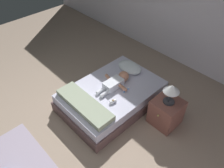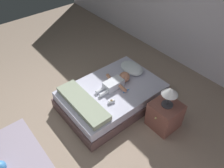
# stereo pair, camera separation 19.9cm
# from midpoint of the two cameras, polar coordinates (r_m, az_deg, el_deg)

# --- Properties ---
(ground_plane) EXTENTS (8.00, 8.00, 0.00)m
(ground_plane) POSITION_cam_midpoint_polar(r_m,az_deg,el_deg) (3.71, -16.25, -10.99)
(ground_plane) COLOR gray
(bed) EXTENTS (1.14, 1.70, 0.34)m
(bed) POSITION_cam_midpoint_polar(r_m,az_deg,el_deg) (3.82, -1.49, -3.10)
(bed) COLOR brown
(bed) RESTS_ON ground_plane
(pillow) EXTENTS (0.47, 0.33, 0.13)m
(pillow) POSITION_cam_midpoint_polar(r_m,az_deg,el_deg) (4.04, 3.14, 4.28)
(pillow) COLOR silver
(pillow) RESTS_ON bed
(baby) EXTENTS (0.51, 0.65, 0.18)m
(baby) POSITION_cam_midpoint_polar(r_m,az_deg,el_deg) (3.72, -0.42, 0.53)
(baby) COLOR silver
(baby) RESTS_ON bed
(toothbrush) EXTENTS (0.02, 0.14, 0.02)m
(toothbrush) POSITION_cam_midpoint_polar(r_m,az_deg,el_deg) (3.67, 2.23, -1.53)
(toothbrush) COLOR #2680E0
(toothbrush) RESTS_ON bed
(nightstand) EXTENTS (0.42, 0.45, 0.46)m
(nightstand) POSITION_cam_midpoint_polar(r_m,az_deg,el_deg) (3.57, 12.08, -7.06)
(nightstand) COLOR brown
(nightstand) RESTS_ON ground_plane
(lamp) EXTENTS (0.24, 0.24, 0.33)m
(lamp) POSITION_cam_midpoint_polar(r_m,az_deg,el_deg) (3.23, 13.26, -1.46)
(lamp) COLOR #333338
(lamp) RESTS_ON nightstand
(rug) EXTENTS (1.15, 0.87, 0.01)m
(rug) POSITION_cam_midpoint_polar(r_m,az_deg,el_deg) (3.55, -25.63, -18.18)
(rug) COLOR #A396AA
(rug) RESTS_ON ground_plane
(blanket) EXTENTS (1.03, 0.32, 0.09)m
(blanket) POSITION_cam_midpoint_polar(r_m,az_deg,el_deg) (3.42, -8.75, -5.19)
(blanket) COLOR #98A489
(blanket) RESTS_ON bed
(baby_bottle) EXTENTS (0.08, 0.11, 0.08)m
(baby_bottle) POSITION_cam_midpoint_polar(r_m,az_deg,el_deg) (3.44, -1.39, -4.49)
(baby_bottle) COLOR white
(baby_bottle) RESTS_ON bed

